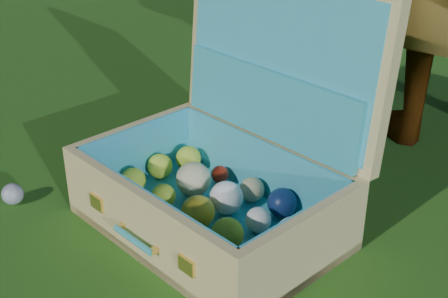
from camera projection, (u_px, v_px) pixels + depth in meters
ground at (271, 237)px, 1.57m from camera, size 60.00×60.00×0.00m
stray_ball at (13, 194)px, 1.70m from camera, size 0.06×0.06×0.06m
suitcase at (233, 159)px, 1.58m from camera, size 0.78×0.69×0.62m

